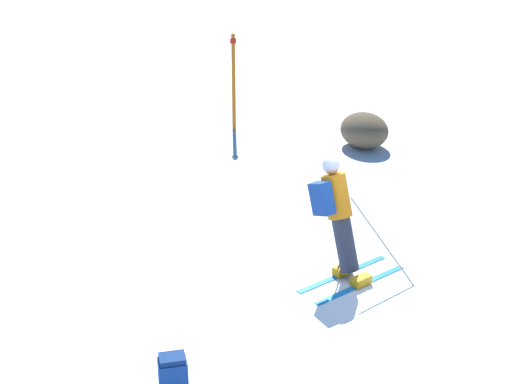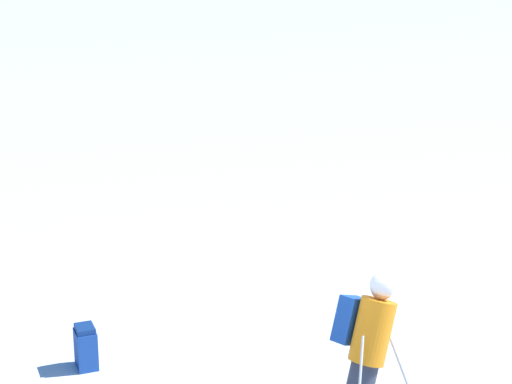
# 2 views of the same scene
# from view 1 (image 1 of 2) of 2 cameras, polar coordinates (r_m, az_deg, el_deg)

# --- Properties ---
(ground_plane) EXTENTS (300.00, 300.00, 0.00)m
(ground_plane) POSITION_cam_1_polar(r_m,az_deg,el_deg) (9.59, 9.00, -8.24)
(ground_plane) COLOR white
(skier) EXTENTS (1.24, 1.68, 1.70)m
(skier) POSITION_cam_1_polar(r_m,az_deg,el_deg) (9.67, 6.57, -1.60)
(skier) COLOR #1E7AC6
(skier) RESTS_ON ground
(spare_backpack) EXTENTS (0.27, 0.33, 0.50)m
(spare_backpack) POSITION_cam_1_polar(r_m,az_deg,el_deg) (7.77, -6.65, -14.43)
(spare_backpack) COLOR #194293
(spare_backpack) RESTS_ON ground
(exposed_boulder_1) EXTENTS (1.10, 0.93, 0.71)m
(exposed_boulder_1) POSITION_cam_1_polar(r_m,az_deg,el_deg) (14.75, 8.65, 4.90)
(exposed_boulder_1) COLOR brown
(exposed_boulder_1) RESTS_ON ground
(trail_marker) EXTENTS (0.13, 0.13, 2.11)m
(trail_marker) POSITION_cam_1_polar(r_m,az_deg,el_deg) (15.42, -1.80, 9.06)
(trail_marker) COLOR orange
(trail_marker) RESTS_ON ground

